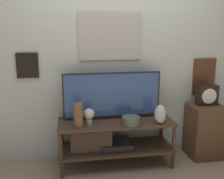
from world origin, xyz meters
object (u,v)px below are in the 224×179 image
object	(u,v)px
television	(112,95)
vase_urn_stoneware	(160,114)
vase_tall_ceramic	(78,115)
mantel_clock	(207,95)
vase_wide_bowl	(131,120)
decorative_bust	(89,115)

from	to	relation	value
television	vase_urn_stoneware	world-z (taller)	television
vase_tall_ceramic	mantel_clock	distance (m)	1.61
vase_wide_bowl	decorative_bust	xyz separation A→B (m)	(-0.46, 0.06, 0.07)
television	decorative_bust	distance (m)	0.37
vase_tall_ceramic	decorative_bust	distance (m)	0.14
vase_wide_bowl	vase_urn_stoneware	bearing A→B (deg)	-4.79
decorative_bust	vase_wide_bowl	bearing A→B (deg)	-7.84
vase_tall_ceramic	vase_urn_stoneware	size ratio (longest dim) A/B	1.25
vase_wide_bowl	vase_tall_ceramic	distance (m)	0.59
vase_wide_bowl	vase_urn_stoneware	distance (m)	0.34
vase_wide_bowl	decorative_bust	distance (m)	0.47
decorative_bust	vase_tall_ceramic	bearing A→B (deg)	-153.15
decorative_bust	mantel_clock	xyz separation A→B (m)	(1.47, 0.14, 0.13)
vase_wide_bowl	vase_tall_ceramic	xyz separation A→B (m)	(-0.58, 0.00, 0.09)
vase_urn_stoneware	vase_wide_bowl	bearing A→B (deg)	175.21
vase_urn_stoneware	mantel_clock	distance (m)	0.74
vase_urn_stoneware	decorative_bust	world-z (taller)	vase_urn_stoneware
television	decorative_bust	size ratio (longest dim) A/B	6.21
vase_wide_bowl	mantel_clock	size ratio (longest dim) A/B	0.78
vase_wide_bowl	vase_tall_ceramic	size ratio (longest dim) A/B	0.76
vase_wide_bowl	vase_tall_ceramic	world-z (taller)	vase_tall_ceramic
television	decorative_bust	bearing A→B (deg)	-149.66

